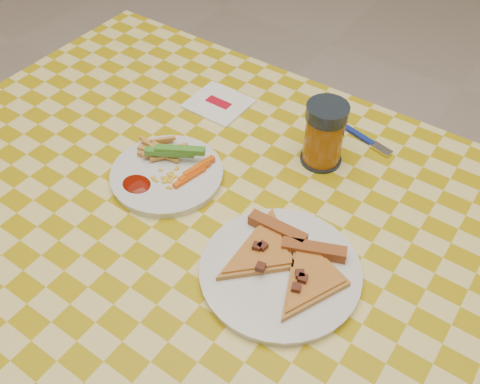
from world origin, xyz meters
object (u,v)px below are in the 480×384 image
at_px(table, 229,255).
at_px(plate_right, 280,272).
at_px(drink_glass, 324,135).
at_px(plate_left, 167,175).

distance_m(table, plate_right, 0.15).
bearing_deg(drink_glass, plate_right, -74.06).
height_order(table, plate_left, plate_left).
relative_size(plate_left, plate_right, 0.82).
relative_size(table, plate_right, 5.40).
distance_m(table, drink_glass, 0.27).
height_order(table, drink_glass, drink_glass).
height_order(plate_right, drink_glass, drink_glass).
xyz_separation_m(table, plate_left, (-0.16, 0.03, 0.08)).
bearing_deg(table, drink_glass, 79.15).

